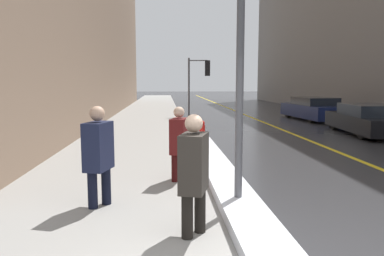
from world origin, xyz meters
The scene contains 10 objects.
sidewalk_slab centered at (-2.00, 15.00, 0.01)m, with size 4.00×80.00×0.01m.
road_centre_stripe centered at (4.00, 15.00, 0.00)m, with size 0.16×80.00×0.00m.
snow_bank_curb centered at (0.20, 6.66, 0.09)m, with size 0.66×16.16×0.19m.
traffic_light_near centered at (1.19, 18.47, 2.46)m, with size 1.31×0.35×3.42m.
pedestrian_trailing centered at (-0.60, 1.00, 0.88)m, with size 0.43×0.58×1.59m.
pedestrian_nearside centered at (-2.01, 2.26, 0.90)m, with size 0.44×0.59×1.62m.
pedestrian_in_glasses centered at (-0.67, 3.77, 0.83)m, with size 0.41×0.72×1.51m.
parked_car_black centered at (6.84, 10.10, 0.56)m, with size 2.22×4.67×1.16m.
parked_car_navy centered at (6.99, 15.78, 0.58)m, with size 2.14×4.77×1.20m.
fire_hydrant centered at (0.31, 8.93, 0.35)m, with size 0.20×0.20×0.70m.
Camera 1 is at (-0.96, -3.65, 1.99)m, focal length 35.00 mm.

